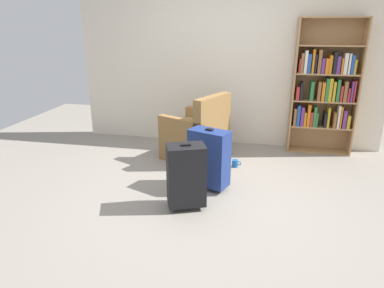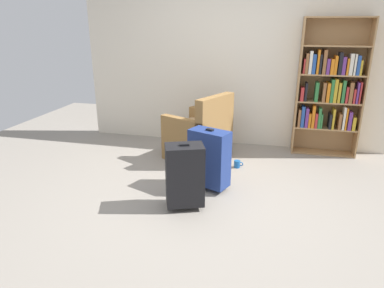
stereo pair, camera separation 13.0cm
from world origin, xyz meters
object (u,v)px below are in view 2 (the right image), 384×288
armchair (200,136)px  suitcase_navy_blue (209,158)px  mug (237,164)px  suitcase_black (185,175)px  bookshelf (330,89)px

armchair → suitcase_navy_blue: 0.94m
mug → suitcase_black: bearing=-109.4°
suitcase_navy_blue → suitcase_black: 0.51m
bookshelf → suitcase_black: bearing=-127.8°
bookshelf → suitcase_black: bookshelf is taller
bookshelf → armchair: 1.88m
bookshelf → armchair: (-1.68, -0.60, -0.61)m
armchair → suitcase_navy_blue: armchair is taller
armchair → suitcase_navy_blue: bearing=-71.3°
suitcase_black → suitcase_navy_blue: bearing=72.2°
suitcase_black → armchair: bearing=96.1°
armchair → mug: 0.65m
armchair → suitcase_black: bearing=-83.9°
bookshelf → mug: bearing=-143.7°
suitcase_navy_blue → suitcase_black: bearing=-107.8°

